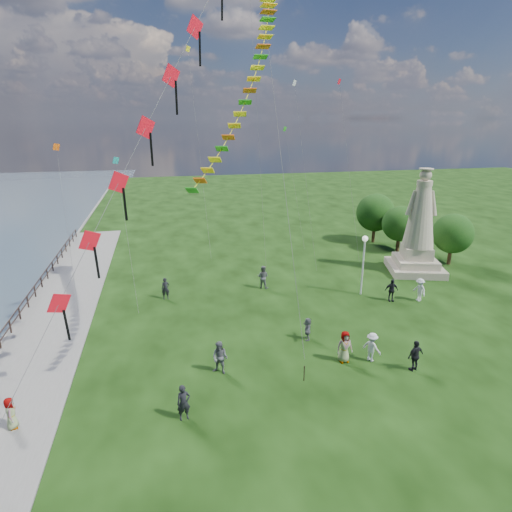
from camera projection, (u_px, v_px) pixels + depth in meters
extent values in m
cube|color=slate|center=(34.00, 362.00, 24.34)|extent=(5.00, 60.00, 0.10)
cylinder|color=black|center=(0.00, 342.00, 25.59)|extent=(0.11, 0.11, 1.00)
cylinder|color=black|center=(10.00, 327.00, 27.45)|extent=(0.11, 0.11, 1.00)
cylinder|color=black|center=(20.00, 314.00, 29.31)|extent=(0.11, 0.11, 1.00)
cylinder|color=black|center=(28.00, 302.00, 31.17)|extent=(0.11, 0.11, 1.00)
cylinder|color=black|center=(35.00, 292.00, 33.02)|extent=(0.11, 0.11, 1.00)
cylinder|color=black|center=(42.00, 283.00, 34.88)|extent=(0.11, 0.11, 1.00)
cylinder|color=black|center=(47.00, 274.00, 36.74)|extent=(0.11, 0.11, 1.00)
cylinder|color=black|center=(53.00, 267.00, 38.60)|extent=(0.11, 0.11, 1.00)
cylinder|color=black|center=(57.00, 260.00, 40.46)|extent=(0.11, 0.11, 1.00)
cylinder|color=black|center=(62.00, 254.00, 42.32)|extent=(0.11, 0.11, 1.00)
cylinder|color=black|center=(66.00, 248.00, 44.18)|extent=(0.11, 0.11, 1.00)
cylinder|color=black|center=(69.00, 243.00, 46.03)|extent=(0.11, 0.11, 1.00)
cylinder|color=black|center=(73.00, 238.00, 47.89)|extent=(0.11, 0.11, 1.00)
cylinder|color=black|center=(76.00, 234.00, 49.75)|extent=(0.11, 0.11, 1.00)
cube|color=black|center=(0.00, 342.00, 25.57)|extent=(0.06, 52.00, 0.06)
cube|color=tan|center=(415.00, 268.00, 38.85)|extent=(5.69, 5.69, 0.65)
cube|color=tan|center=(415.00, 261.00, 38.65)|extent=(4.33, 4.33, 0.65)
cube|color=tan|center=(416.00, 252.00, 38.38)|extent=(2.98, 2.98, 1.08)
cylinder|color=tan|center=(425.00, 183.00, 36.49)|extent=(1.63, 1.63, 0.43)
sphere|color=tan|center=(426.00, 175.00, 36.28)|extent=(1.00, 1.00, 1.00)
cylinder|color=tan|center=(427.00, 169.00, 36.12)|extent=(1.19, 1.19, 0.11)
cylinder|color=silver|center=(363.00, 268.00, 33.22)|extent=(0.13, 0.13, 4.43)
sphere|color=white|center=(365.00, 239.00, 32.50)|extent=(0.44, 0.44, 0.44)
cylinder|color=#382314|center=(398.00, 243.00, 44.62)|extent=(0.36, 0.36, 1.82)
sphere|color=#0F3810|center=(400.00, 224.00, 43.99)|extent=(3.64, 3.64, 3.64)
cylinder|color=#382314|center=(450.00, 255.00, 40.58)|extent=(0.36, 0.36, 1.86)
sphere|color=#0F3810|center=(453.00, 233.00, 39.93)|extent=(3.73, 3.73, 3.73)
cylinder|color=#382314|center=(374.00, 233.00, 47.86)|extent=(0.36, 0.36, 2.08)
sphere|color=#0F3810|center=(375.00, 213.00, 47.15)|extent=(4.16, 4.16, 4.16)
imported|color=black|center=(184.00, 403.00, 19.56)|extent=(0.70, 0.53, 1.75)
imported|color=#595960|center=(220.00, 358.00, 23.12)|extent=(1.07, 0.97, 1.88)
imported|color=silver|center=(372.00, 347.00, 24.35)|extent=(1.08, 1.25, 1.73)
imported|color=black|center=(415.00, 356.00, 23.37)|extent=(1.17, 0.80, 1.82)
imported|color=#595960|center=(345.00, 347.00, 24.23)|extent=(0.92, 0.57, 1.88)
imported|color=black|center=(166.00, 289.00, 32.75)|extent=(0.63, 0.43, 1.70)
imported|color=#595960|center=(263.00, 277.00, 34.85)|extent=(1.09, 0.98, 1.91)
imported|color=silver|center=(420.00, 290.00, 32.40)|extent=(0.79, 1.24, 1.80)
imported|color=black|center=(391.00, 290.00, 32.36)|extent=(1.08, 0.63, 1.76)
imported|color=#595960|center=(11.00, 415.00, 18.91)|extent=(0.58, 0.81, 1.52)
imported|color=#595960|center=(308.00, 329.00, 26.75)|extent=(0.88, 1.45, 1.46)
cube|color=red|center=(59.00, 303.00, 17.14)|extent=(0.87, 0.64, 1.03)
cube|color=black|center=(67.00, 325.00, 17.38)|extent=(0.10, 0.28, 1.48)
cube|color=red|center=(90.00, 241.00, 17.73)|extent=(0.87, 0.64, 1.03)
cube|color=black|center=(97.00, 263.00, 17.96)|extent=(0.10, 0.28, 1.48)
cube|color=red|center=(119.00, 182.00, 18.31)|extent=(0.87, 0.64, 1.03)
cube|color=black|center=(125.00, 205.00, 18.54)|extent=(0.10, 0.28, 1.48)
cube|color=red|center=(146.00, 127.00, 18.89)|extent=(0.87, 0.64, 1.03)
cube|color=black|center=(151.00, 150.00, 19.12)|extent=(0.10, 0.28, 1.48)
cube|color=red|center=(171.00, 76.00, 19.47)|extent=(0.87, 0.64, 1.03)
cube|color=black|center=(176.00, 98.00, 19.70)|extent=(0.10, 0.28, 1.48)
cube|color=red|center=(195.00, 27.00, 20.05)|extent=(0.87, 0.64, 1.03)
cube|color=black|center=(200.00, 49.00, 20.28)|extent=(0.10, 0.28, 1.48)
cube|color=black|center=(222.00, 3.00, 20.86)|extent=(0.10, 0.28, 1.48)
cylinder|color=black|center=(304.00, 373.00, 22.55)|extent=(0.06, 0.06, 0.90)
cube|color=#FFEE15|center=(268.00, 0.00, 23.42)|extent=(0.92, 0.73, 0.15)
cube|color=#FFEE15|center=(269.00, 5.00, 23.10)|extent=(0.88, 0.71, 0.14)
cube|color=#FF5E10|center=(268.00, 12.00, 22.79)|extent=(0.85, 0.69, 0.14)
cube|color=#23991C|center=(268.00, 19.00, 22.47)|extent=(0.81, 0.66, 0.14)
cube|color=#FFEE15|center=(267.00, 28.00, 22.16)|extent=(0.78, 0.64, 0.15)
cube|color=#FFEE15|center=(265.00, 37.00, 21.85)|extent=(0.74, 0.61, 0.15)
cube|color=#FF5E10|center=(263.00, 46.00, 21.54)|extent=(0.71, 0.60, 0.16)
cube|color=#23991C|center=(260.00, 57.00, 21.22)|extent=(0.71, 0.62, 0.17)
cube|color=#FFEE15|center=(257.00, 68.00, 20.91)|extent=(0.71, 0.64, 0.18)
cube|color=#FFEE15|center=(254.00, 79.00, 20.59)|extent=(0.71, 0.66, 0.19)
cube|color=#FF5E10|center=(250.00, 90.00, 20.26)|extent=(0.70, 0.67, 0.20)
cube|color=#23991C|center=(245.00, 102.00, 19.93)|extent=(0.70, 0.68, 0.22)
cube|color=#FFEE15|center=(240.00, 114.00, 19.60)|extent=(0.69, 0.69, 0.23)
cube|color=#FFEE15|center=(234.00, 126.00, 19.26)|extent=(0.68, 0.69, 0.24)
cube|color=#FF5E10|center=(228.00, 137.00, 18.91)|extent=(0.67, 0.69, 0.26)
cube|color=#23991C|center=(222.00, 149.00, 18.55)|extent=(0.66, 0.69, 0.27)
cube|color=#FFEE15|center=(215.00, 160.00, 18.18)|extent=(0.65, 0.68, 0.28)
cube|color=#FFEE15|center=(208.00, 170.00, 17.81)|extent=(0.63, 0.68, 0.29)
cube|color=#FF5E10|center=(200.00, 181.00, 17.43)|extent=(0.61, 0.67, 0.30)
cube|color=#23991C|center=(192.00, 190.00, 17.04)|extent=(0.60, 0.66, 0.31)
cube|color=teal|center=(116.00, 160.00, 31.77)|extent=(0.51, 0.39, 0.57)
cylinder|color=#595959|center=(127.00, 235.00, 31.12)|extent=(1.02, 5.02, 10.26)
cube|color=silver|center=(294.00, 83.00, 38.30)|extent=(0.51, 0.39, 0.57)
cylinder|color=#595959|center=(306.00, 178.00, 38.57)|extent=(1.02, 5.02, 16.27)
cube|color=red|center=(339.00, 82.00, 40.88)|extent=(0.51, 0.39, 0.57)
cylinder|color=#595959|center=(349.00, 172.00, 41.21)|extent=(1.02, 5.02, 16.60)
cube|color=#FFEE15|center=(188.00, 49.00, 40.40)|extent=(0.51, 0.39, 0.57)
cylinder|color=#595959|center=(200.00, 156.00, 41.17)|extent=(1.02, 5.02, 19.50)
cube|color=#23991C|center=(285.00, 129.00, 46.13)|extent=(0.51, 0.39, 0.57)
cylinder|color=#595959|center=(295.00, 189.00, 45.77)|extent=(1.02, 5.02, 12.15)
cube|color=#FF5E10|center=(56.00, 147.00, 31.73)|extent=(0.51, 0.39, 0.57)
cylinder|color=#595959|center=(67.00, 228.00, 31.23)|extent=(1.02, 5.02, 11.21)
cylinder|color=#595959|center=(255.00, 79.00, 36.30)|extent=(1.02, 5.02, 32.80)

